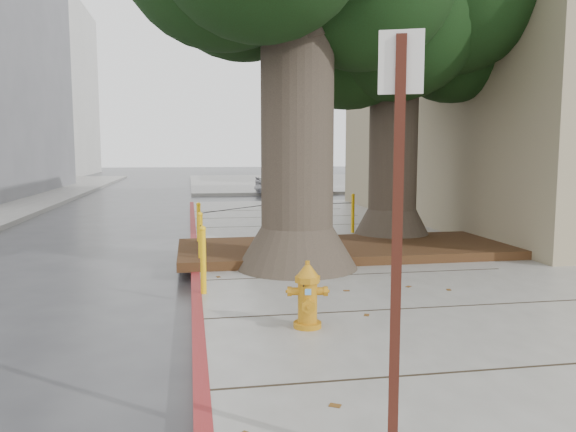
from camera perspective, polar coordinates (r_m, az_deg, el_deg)
The scene contains 13 objects.
ground at distance 7.10m, azimuth 7.53°, elevation -10.70°, with size 140.00×140.00×0.00m, color #28282B.
sidewalk_far at distance 37.39m, azimuth 2.52°, elevation 3.47°, with size 16.00×20.00×0.15m, color slate.
curb_red at distance 9.19m, azimuth -9.38°, elevation -6.26°, with size 0.14×26.00×0.16m, color maroon.
planter_bed at distance 10.94m, azimuth 5.92°, elevation -3.31°, with size 6.40×2.60×0.16m, color black.
building_far_white at distance 53.85m, azimuth -26.59°, elevation 11.65°, with size 12.00×18.00×15.00m, color silver.
building_side_white at distance 37.22m, azimuth 19.40°, elevation 9.91°, with size 10.00×10.00×9.00m, color silver.
building_side_grey at distance 45.53m, azimuth 22.43°, elevation 11.01°, with size 12.00×14.00×12.00m, color slate.
tree_far at distance 13.01m, azimuth 12.19°, elevation 19.39°, with size 4.50×3.80×7.17m.
bollard_ring at distance 11.00m, azimuth -3.63°, elevation -0.95°, with size 3.79×5.39×0.95m.
fire_hydrant at distance 6.28m, azimuth 2.00°, elevation -8.05°, with size 0.40×0.37×0.75m.
signpost at distance 3.44m, azimuth 11.05°, elevation -1.06°, with size 0.25×0.12×2.65m.
car_silver at distance 26.81m, azimuth 0.62°, elevation 3.44°, with size 1.50×3.72×1.27m, color #B5B5BA.
car_red at distance 27.77m, azimuth 20.84°, elevation 2.99°, with size 1.21×3.46×1.14m, color maroon.
Camera 1 is at (-2.06, -6.46, 2.10)m, focal length 35.00 mm.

